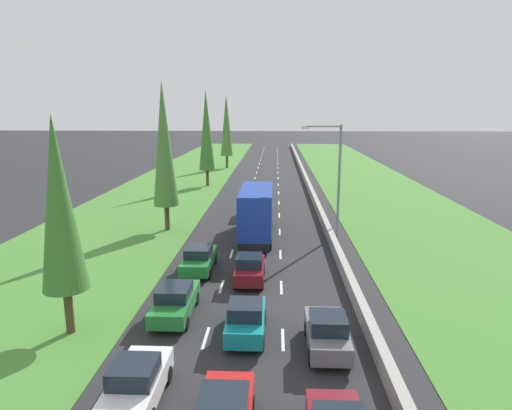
{
  "coord_description": "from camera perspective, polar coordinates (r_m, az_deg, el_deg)",
  "views": [
    {
      "loc": [
        1.35,
        -3.37,
        10.18
      ],
      "look_at": [
        -0.55,
        39.5,
        0.91
      ],
      "focal_mm": 31.26,
      "sensor_mm": 36.0,
      "label": 1
    }
  ],
  "objects": [
    {
      "name": "grass_verge_left",
      "position": [
        65.69,
        -9.82,
        3.11
      ],
      "size": [
        14.0,
        140.0,
        0.04
      ],
      "primitive_type": "cube",
      "color": "#478433",
      "rests_on": "ground"
    },
    {
      "name": "green_sedan_left_lane",
      "position": [
        23.09,
        -10.31,
        -11.96
      ],
      "size": [
        1.82,
        4.5,
        1.64
      ],
      "color": "#237A33",
      "rests_on": "ground"
    },
    {
      "name": "teal_hatchback_centre_lane_sixth",
      "position": [
        51.3,
        1.03,
        1.69
      ],
      "size": [
        1.74,
        3.9,
        1.72
      ],
      "color": "teal",
      "rests_on": "ground"
    },
    {
      "name": "ground_plane",
      "position": [
        64.2,
        1.3,
        3.06
      ],
      "size": [
        300.0,
        300.0,
        0.0
      ],
      "primitive_type": "plane",
      "color": "#28282B",
      "rests_on": "ground"
    },
    {
      "name": "blue_box_truck_centre_lane",
      "position": [
        35.43,
        0.1,
        -0.85
      ],
      "size": [
        2.46,
        9.4,
        4.18
      ],
      "color": "black",
      "rests_on": "ground"
    },
    {
      "name": "median_barrier",
      "position": [
        64.27,
        6.39,
        3.38
      ],
      "size": [
        0.44,
        120.0,
        0.85
      ],
      "primitive_type": "cube",
      "color": "#9E9B93",
      "rests_on": "ground"
    },
    {
      "name": "red_van_centre_lane",
      "position": [
        44.44,
        0.58,
        0.79
      ],
      "size": [
        1.96,
        4.9,
        2.82
      ],
      "color": "red",
      "rests_on": "ground"
    },
    {
      "name": "white_hatchback_left_lane",
      "position": [
        17.25,
        -15.01,
        -21.06
      ],
      "size": [
        1.74,
        3.9,
        1.72
      ],
      "color": "white",
      "rests_on": "ground"
    },
    {
      "name": "poplar_tree_second",
      "position": [
        37.84,
        -11.7,
        7.59
      ],
      "size": [
        2.11,
        2.11,
        12.52
      ],
      "color": "#4C3823",
      "rests_on": "ground"
    },
    {
      "name": "poplar_tree_fourth",
      "position": [
        78.3,
        -3.8,
        10.16
      ],
      "size": [
        2.12,
        2.12,
        12.79
      ],
      "color": "#4C3823",
      "rests_on": "ground"
    },
    {
      "name": "grass_verge_right",
      "position": [
        65.49,
        13.97,
        2.9
      ],
      "size": [
        14.0,
        140.0,
        0.04
      ],
      "primitive_type": "cube",
      "color": "#478433",
      "rests_on": "ground"
    },
    {
      "name": "street_light_mast",
      "position": [
        36.17,
        10.08,
        4.14
      ],
      "size": [
        3.2,
        0.28,
        9.0
      ],
      "color": "gray",
      "rests_on": "ground"
    },
    {
      "name": "teal_hatchback_centre_lane",
      "position": [
        20.91,
        -1.29,
        -14.35
      ],
      "size": [
        1.74,
        3.9,
        1.72
      ],
      "color": "teal",
      "rests_on": "ground"
    },
    {
      "name": "poplar_tree_nearest",
      "position": [
        21.24,
        -23.89,
        -0.03
      ],
      "size": [
        2.05,
        2.05,
        10.04
      ],
      "color": "#4C3823",
      "rests_on": "ground"
    },
    {
      "name": "green_sedan_left_lane_third",
      "position": [
        28.91,
        -7.31,
        -6.82
      ],
      "size": [
        1.82,
        4.5,
        1.64
      ],
      "color": "#237A33",
      "rests_on": "ground"
    },
    {
      "name": "poplar_tree_third",
      "position": [
        59.8,
        -6.37,
        9.4
      ],
      "size": [
        2.11,
        2.11,
        12.6
      ],
      "color": "#4C3823",
      "rests_on": "ground"
    },
    {
      "name": "grey_hatchback_right_lane",
      "position": [
        20.03,
        9.08,
        -15.78
      ],
      "size": [
        1.74,
        3.9,
        1.72
      ],
      "color": "slate",
      "rests_on": "ground"
    },
    {
      "name": "lane_markings",
      "position": [
        64.2,
        1.3,
        3.06
      ],
      "size": [
        3.64,
        116.0,
        0.01
      ],
      "color": "white",
      "rests_on": "ground"
    },
    {
      "name": "maroon_hatchback_centre_lane",
      "position": [
        26.93,
        -0.82,
        -8.11
      ],
      "size": [
        1.74,
        3.9,
        1.72
      ],
      "color": "maroon",
      "rests_on": "ground"
    }
  ]
}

